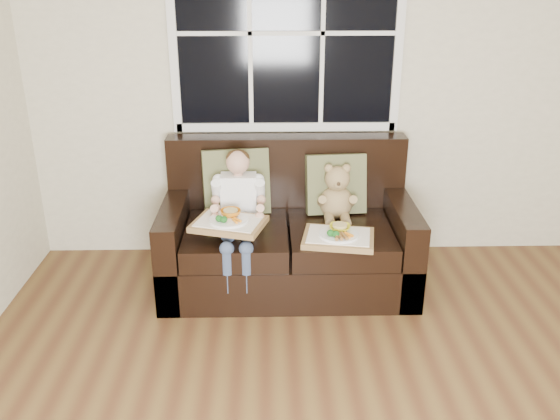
{
  "coord_description": "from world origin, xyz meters",
  "views": [
    {
      "loc": [
        -0.53,
        -1.74,
        2.07
      ],
      "look_at": [
        -0.45,
        1.85,
        0.59
      ],
      "focal_mm": 38.0,
      "sensor_mm": 36.0,
      "label": 1
    }
  ],
  "objects_px": {
    "loveseat": "(288,239)",
    "child": "(238,203)",
    "teddy_bear": "(337,196)",
    "tray_left": "(229,222)",
    "tray_right": "(339,236)"
  },
  "relations": [
    {
      "from": "teddy_bear",
      "to": "tray_right",
      "type": "relative_size",
      "value": 0.81
    },
    {
      "from": "tray_right",
      "to": "loveseat",
      "type": "bearing_deg",
      "value": 142.28
    },
    {
      "from": "tray_right",
      "to": "child",
      "type": "bearing_deg",
      "value": 170.54
    },
    {
      "from": "loveseat",
      "to": "teddy_bear",
      "type": "height_order",
      "value": "loveseat"
    },
    {
      "from": "loveseat",
      "to": "teddy_bear",
      "type": "bearing_deg",
      "value": 7.71
    },
    {
      "from": "loveseat",
      "to": "tray_right",
      "type": "height_order",
      "value": "loveseat"
    },
    {
      "from": "child",
      "to": "tray_left",
      "type": "relative_size",
      "value": 1.53
    },
    {
      "from": "child",
      "to": "teddy_bear",
      "type": "height_order",
      "value": "child"
    },
    {
      "from": "loveseat",
      "to": "tray_left",
      "type": "height_order",
      "value": "loveseat"
    },
    {
      "from": "child",
      "to": "teddy_bear",
      "type": "xyz_separation_m",
      "value": [
        0.67,
        0.16,
        -0.02
      ]
    },
    {
      "from": "loveseat",
      "to": "tray_right",
      "type": "distance_m",
      "value": 0.49
    },
    {
      "from": "loveseat",
      "to": "child",
      "type": "xyz_separation_m",
      "value": [
        -0.33,
        -0.12,
        0.32
      ]
    },
    {
      "from": "child",
      "to": "tray_left",
      "type": "distance_m",
      "value": 0.21
    },
    {
      "from": "teddy_bear",
      "to": "tray_left",
      "type": "distance_m",
      "value": 0.81
    },
    {
      "from": "teddy_bear",
      "to": "loveseat",
      "type": "bearing_deg",
      "value": -171.34
    }
  ]
}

